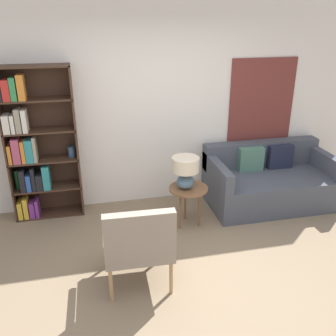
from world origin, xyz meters
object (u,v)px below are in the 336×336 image
(couch, at_px, (269,182))
(side_table, at_px, (188,192))
(table_lamp, at_px, (185,170))
(bookshelf, at_px, (33,148))
(armchair, at_px, (138,241))

(couch, relative_size, side_table, 3.29)
(side_table, relative_size, table_lamp, 1.30)
(bookshelf, relative_size, side_table, 3.75)
(bookshelf, xyz_separation_m, couch, (3.13, -0.31, -0.65))
(armchair, bearing_deg, bookshelf, 122.18)
(bookshelf, distance_m, armchair, 2.05)
(couch, distance_m, table_lamp, 1.45)
(armchair, xyz_separation_m, side_table, (0.78, 1.03, -0.07))
(armchair, height_order, couch, armchair)
(side_table, bearing_deg, table_lamp, -178.55)
(bookshelf, relative_size, couch, 1.14)
(armchair, bearing_deg, table_lamp, 54.39)
(armchair, xyz_separation_m, couch, (2.06, 1.39, -0.22))
(bookshelf, relative_size, armchair, 2.14)
(couch, distance_m, side_table, 1.34)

